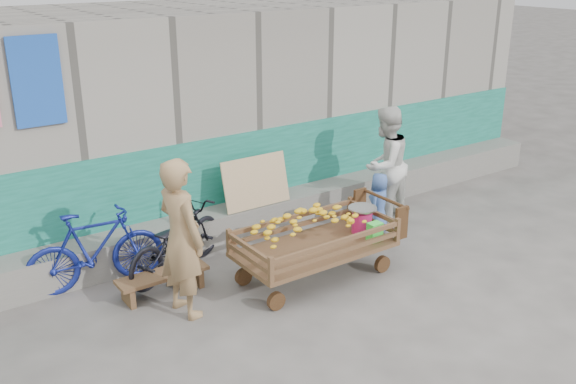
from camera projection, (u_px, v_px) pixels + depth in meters
ground at (340, 309)px, 7.15m from camera, size 80.00×80.00×0.00m
building_wall at (174, 112)px, 9.75m from camera, size 12.00×3.50×3.00m
banana_cart at (313, 234)px, 7.60m from camera, size 2.08×0.95×0.89m
bench at (163, 278)px, 7.41m from camera, size 1.06×0.32×0.27m
vendor_man at (181, 238)px, 6.79m from camera, size 0.52×0.71×1.78m
woman at (385, 165)px, 9.27m from camera, size 0.97×0.84×1.71m
child at (379, 203)px, 8.98m from camera, size 0.51×0.44×0.88m
bicycle_dark at (175, 240)px, 7.83m from camera, size 1.72×1.19×0.86m
bicycle_blue at (95, 249)px, 7.47m from camera, size 1.65×0.63×0.97m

